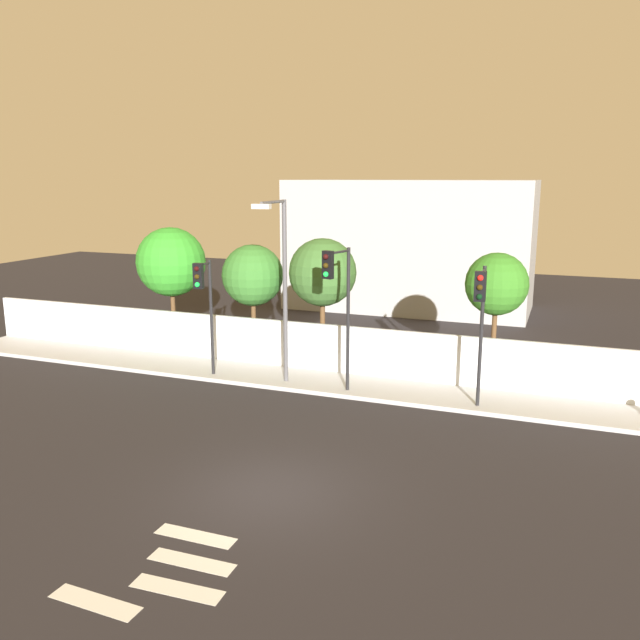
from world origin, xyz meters
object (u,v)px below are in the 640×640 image
Objects in this scene: roadside_tree_leftmost at (171,262)px; roadside_tree_midleft at (253,276)px; street_lamp_curbside at (282,276)px; roadside_tree_rightmost at (497,284)px; roadside_tree_midright at (323,273)px; traffic_light_left at (481,309)px; traffic_light_right at (204,294)px; traffic_light_center at (338,290)px.

roadside_tree_midleft is (3.86, 0.00, -0.37)m from roadside_tree_leftmost.
roadside_tree_rightmost is (6.98, 2.99, -0.35)m from street_lamp_curbside.
street_lamp_curbside is 1.22× the size of roadside_tree_leftmost.
roadside_tree_rightmost reaches higher than roadside_tree_midleft.
roadside_tree_leftmost reaches higher than roadside_tree_midright.
traffic_light_left is 3.58m from roadside_tree_rightmost.
street_lamp_curbside reaches higher than traffic_light_right.
roadside_tree_midleft is (-9.53, 3.57, 0.01)m from traffic_light_left.
roadside_tree_midright reaches higher than roadside_tree_midleft.
roadside_tree_rightmost is at bearing 23.19° from street_lamp_curbside.
roadside_tree_rightmost reaches higher than traffic_light_right.
roadside_tree_rightmost is (13.47, 0.00, -0.18)m from roadside_tree_leftmost.
traffic_light_right is at bearing -160.74° from roadside_tree_rightmost.
traffic_light_center is 1.04× the size of roadside_tree_midleft.
roadside_tree_leftmost is (-3.63, 3.44, 0.56)m from traffic_light_right.
street_lamp_curbside reaches higher than roadside_tree_rightmost.
roadside_tree_midright reaches higher than roadside_tree_rightmost.
traffic_light_left is at bearing -0.76° from traffic_light_right.
roadside_tree_leftmost reaches higher than roadside_tree_rightmost.
traffic_light_right is 2.99m from street_lamp_curbside.
street_lamp_curbside is 7.15m from roadside_tree_leftmost.
traffic_light_right is (-9.76, 0.13, -0.18)m from traffic_light_left.
roadside_tree_rightmost is at bearing 88.64° from traffic_light_left.
traffic_light_left is at bearing -28.77° from roadside_tree_midright.
roadside_tree_midright is (6.89, -0.00, -0.10)m from roadside_tree_leftmost.
roadside_tree_leftmost is at bearing 165.07° from traffic_light_left.
roadside_tree_midright is 6.59m from roadside_tree_rightmost.
traffic_light_right is 4.76m from roadside_tree_midright.
traffic_light_right is 0.81× the size of roadside_tree_leftmost.
roadside_tree_rightmost is at bearing 19.26° from traffic_light_right.
roadside_tree_midleft is at bearing 131.36° from street_lamp_curbside.
traffic_light_center is 0.76× the size of street_lamp_curbside.
traffic_light_center is 1.15× the size of traffic_light_right.
traffic_light_center is 6.02m from roadside_tree_midleft.
roadside_tree_rightmost is at bearing 36.56° from traffic_light_center.
traffic_light_right is 0.84× the size of roadside_tree_midright.
roadside_tree_midleft is 3.04m from roadside_tree_midright.
roadside_tree_midright is (0.40, 2.99, -0.27)m from street_lamp_curbside.
roadside_tree_midright is at bearing -0.00° from roadside_tree_midleft.
roadside_tree_midleft reaches higher than traffic_light_left.
roadside_tree_midleft is at bearing 180.00° from roadside_tree_midright.
traffic_light_left is at bearing -4.79° from street_lamp_curbside.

